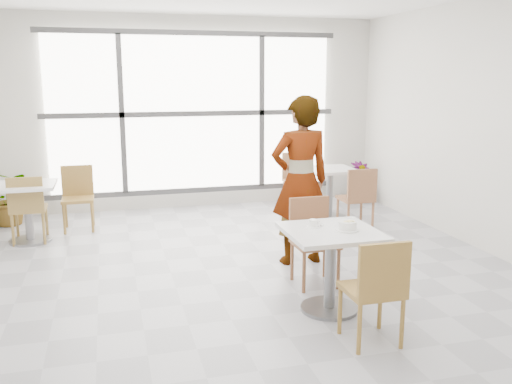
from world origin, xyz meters
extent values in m
plane|color=#9E9EA5|center=(0.00, 0.00, 0.00)|extent=(7.00, 7.00, 0.00)
plane|color=silver|center=(0.00, 3.50, 1.50)|extent=(6.00, 0.00, 6.00)
plane|color=silver|center=(0.00, -3.50, 1.50)|extent=(6.00, 0.00, 6.00)
plane|color=silver|center=(3.00, 0.00, 1.50)|extent=(0.00, 7.00, 7.00)
cube|color=white|center=(0.00, 3.44, 1.50)|extent=(4.40, 0.04, 2.40)
cube|color=#3F3F42|center=(0.00, 3.41, 1.50)|extent=(4.60, 0.05, 0.08)
cube|color=#3F3F42|center=(-1.10, 3.41, 1.50)|extent=(0.08, 0.05, 2.40)
cube|color=#3F3F42|center=(1.10, 3.41, 1.50)|extent=(0.08, 0.05, 2.40)
cube|color=#3F3F42|center=(0.00, 3.41, 0.28)|extent=(4.60, 0.05, 0.08)
cube|color=#3F3F42|center=(0.00, 3.41, 2.72)|extent=(4.60, 0.05, 0.08)
cube|color=silver|center=(0.53, -0.89, 0.73)|extent=(0.80, 0.80, 0.04)
cylinder|color=slate|center=(0.53, -0.89, 0.35)|extent=(0.10, 0.10, 0.71)
cylinder|color=slate|center=(0.53, -0.89, 0.01)|extent=(0.52, 0.52, 0.03)
cube|color=olive|center=(0.60, -1.53, 0.43)|extent=(0.42, 0.42, 0.04)
cube|color=olive|center=(0.60, -1.72, 0.66)|extent=(0.42, 0.04, 0.42)
cylinder|color=olive|center=(0.78, -1.35, 0.21)|extent=(0.04, 0.04, 0.41)
cylinder|color=olive|center=(0.78, -1.71, 0.21)|extent=(0.04, 0.04, 0.41)
cylinder|color=olive|center=(0.42, -1.35, 0.21)|extent=(0.04, 0.04, 0.41)
cylinder|color=olive|center=(0.42, -1.71, 0.21)|extent=(0.04, 0.04, 0.41)
cube|color=brown|center=(0.62, -0.27, 0.43)|extent=(0.42, 0.42, 0.04)
cube|color=brown|center=(0.62, -0.08, 0.66)|extent=(0.42, 0.04, 0.42)
cylinder|color=brown|center=(0.44, -0.45, 0.21)|extent=(0.04, 0.04, 0.41)
cylinder|color=brown|center=(0.44, -0.09, 0.21)|extent=(0.04, 0.04, 0.41)
cylinder|color=brown|center=(0.80, -0.45, 0.21)|extent=(0.04, 0.04, 0.41)
cylinder|color=brown|center=(0.80, -0.09, 0.21)|extent=(0.04, 0.04, 0.41)
cylinder|color=white|center=(0.66, -0.94, 0.76)|extent=(0.21, 0.21, 0.01)
cylinder|color=white|center=(0.66, -0.94, 0.80)|extent=(0.16, 0.16, 0.07)
torus|color=white|center=(0.66, -0.94, 0.83)|extent=(0.16, 0.16, 0.01)
cylinder|color=#D3AD86|center=(0.66, -0.94, 0.80)|extent=(0.14, 0.14, 0.05)
cylinder|color=#EDE499|center=(0.64, -0.93, 0.83)|extent=(0.03, 0.03, 0.02)
cylinder|color=beige|center=(0.66, -0.97, 0.83)|extent=(0.03, 0.03, 0.02)
cylinder|color=beige|center=(0.66, -0.95, 0.82)|extent=(0.03, 0.03, 0.02)
cylinder|color=beige|center=(0.67, -0.95, 0.83)|extent=(0.03, 0.03, 0.02)
cylinder|color=beige|center=(0.64, -0.95, 0.83)|extent=(0.03, 0.03, 0.02)
cylinder|color=#F7DF9F|center=(0.67, -0.93, 0.83)|extent=(0.03, 0.03, 0.02)
cylinder|color=beige|center=(0.70, -0.96, 0.84)|extent=(0.03, 0.03, 0.02)
cylinder|color=beige|center=(0.68, -0.92, 0.83)|extent=(0.03, 0.03, 0.02)
cylinder|color=beige|center=(0.63, -0.95, 0.83)|extent=(0.03, 0.03, 0.02)
cylinder|color=beige|center=(0.67, -0.92, 0.83)|extent=(0.03, 0.03, 0.02)
cylinder|color=white|center=(0.41, -0.76, 0.75)|extent=(0.13, 0.13, 0.01)
cylinder|color=white|center=(0.41, -0.76, 0.79)|extent=(0.08, 0.08, 0.06)
torus|color=white|center=(0.45, -0.76, 0.79)|extent=(0.05, 0.01, 0.05)
cylinder|color=black|center=(0.41, -0.76, 0.81)|extent=(0.07, 0.07, 0.00)
cube|color=silver|center=(0.46, -0.78, 0.76)|extent=(0.09, 0.05, 0.00)
sphere|color=silver|center=(0.50, -0.76, 0.76)|extent=(0.02, 0.02, 0.02)
imported|color=black|center=(0.70, 0.42, 0.94)|extent=(0.71, 0.49, 1.88)
cube|color=white|center=(-2.35, 2.07, 0.73)|extent=(0.70, 0.70, 0.04)
cylinder|color=gray|center=(-2.35, 2.07, 0.35)|extent=(0.10, 0.10, 0.71)
cylinder|color=gray|center=(-2.35, 2.07, 0.01)|extent=(0.52, 0.52, 0.03)
cube|color=silver|center=(1.80, 2.18, 0.73)|extent=(0.70, 0.70, 0.04)
cylinder|color=slate|center=(1.80, 2.18, 0.35)|extent=(0.10, 0.10, 0.71)
cylinder|color=slate|center=(1.80, 2.18, 0.01)|extent=(0.52, 0.52, 0.03)
cube|color=olive|center=(-2.34, 2.07, 0.43)|extent=(0.42, 0.42, 0.04)
cube|color=olive|center=(-2.34, 1.88, 0.66)|extent=(0.42, 0.04, 0.42)
cylinder|color=olive|center=(-2.16, 2.25, 0.21)|extent=(0.04, 0.04, 0.41)
cylinder|color=olive|center=(-2.16, 1.89, 0.21)|extent=(0.04, 0.04, 0.41)
cylinder|color=olive|center=(-2.52, 2.25, 0.21)|extent=(0.04, 0.04, 0.41)
cylinder|color=olive|center=(-2.52, 1.89, 0.21)|extent=(0.04, 0.04, 0.41)
cube|color=olive|center=(-1.76, 2.48, 0.43)|extent=(0.42, 0.42, 0.04)
cube|color=olive|center=(-1.76, 2.67, 0.66)|extent=(0.42, 0.04, 0.42)
cylinder|color=olive|center=(-1.94, 2.30, 0.21)|extent=(0.04, 0.04, 0.41)
cylinder|color=olive|center=(-1.94, 2.66, 0.21)|extent=(0.04, 0.04, 0.41)
cylinder|color=olive|center=(-1.58, 2.30, 0.21)|extent=(0.04, 0.04, 0.41)
cylinder|color=olive|center=(-1.58, 2.66, 0.21)|extent=(0.04, 0.04, 0.41)
cube|color=#8E5C3C|center=(1.91, 1.53, 0.43)|extent=(0.42, 0.42, 0.04)
cube|color=#8E5C3C|center=(1.91, 1.34, 0.66)|extent=(0.42, 0.04, 0.42)
cylinder|color=#8E5C3C|center=(2.09, 1.71, 0.21)|extent=(0.04, 0.04, 0.41)
cylinder|color=#8E5C3C|center=(2.09, 1.35, 0.21)|extent=(0.04, 0.04, 0.41)
cylinder|color=#8E5C3C|center=(1.73, 1.71, 0.21)|extent=(0.04, 0.04, 0.41)
cylinder|color=#8E5C3C|center=(1.73, 1.35, 0.21)|extent=(0.04, 0.04, 0.41)
cube|color=#9C6C4A|center=(1.58, 2.94, 0.43)|extent=(0.42, 0.42, 0.04)
cube|color=#9C6C4A|center=(1.58, 3.13, 0.66)|extent=(0.42, 0.04, 0.42)
cylinder|color=#9C6C4A|center=(1.40, 2.76, 0.21)|extent=(0.04, 0.04, 0.41)
cylinder|color=#9C6C4A|center=(1.40, 3.12, 0.21)|extent=(0.04, 0.04, 0.41)
cylinder|color=#9C6C4A|center=(1.76, 2.76, 0.21)|extent=(0.04, 0.04, 0.41)
cylinder|color=#9C6C4A|center=(1.76, 3.12, 0.21)|extent=(0.04, 0.04, 0.41)
imported|color=#528640|center=(-2.70, 3.02, 0.39)|extent=(0.79, 0.71, 0.78)
imported|color=#597941|center=(2.70, 3.05, 0.34)|extent=(0.42, 0.42, 0.68)
camera|label=1|loc=(-1.34, -5.23, 2.07)|focal=38.69mm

